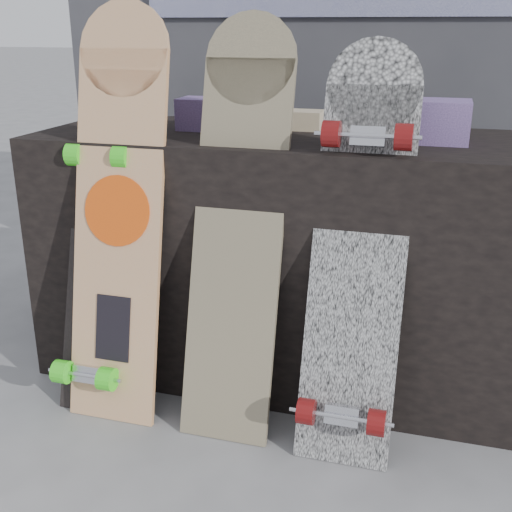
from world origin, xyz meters
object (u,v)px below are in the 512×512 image
(vendor_table, at_px, (290,257))
(skateboard_dark, at_px, (102,243))
(longboard_celtic, at_px, (239,216))
(longboard_cascadia, at_px, (359,245))
(longboard_geisha, at_px, (119,205))

(vendor_table, xyz_separation_m, skateboard_dark, (-0.51, -0.31, 0.10))
(longboard_celtic, distance_m, longboard_cascadia, 0.34)
(longboard_cascadia, relative_size, skateboard_dark, 1.12)
(vendor_table, distance_m, longboard_cascadia, 0.44)
(vendor_table, xyz_separation_m, longboard_geisha, (-0.44, -0.33, 0.23))
(longboard_geisha, bearing_deg, longboard_celtic, 5.12)
(longboard_geisha, bearing_deg, vendor_table, 37.00)
(vendor_table, height_order, skateboard_dark, skateboard_dark)
(vendor_table, distance_m, skateboard_dark, 0.61)
(longboard_cascadia, xyz_separation_m, skateboard_dark, (-0.77, -0.00, -0.07))
(longboard_celtic, distance_m, skateboard_dark, 0.45)
(longboard_geisha, distance_m, longboard_cascadia, 0.70)
(longboard_cascadia, bearing_deg, vendor_table, 129.70)
(skateboard_dark, bearing_deg, vendor_table, 31.67)
(longboard_geisha, height_order, skateboard_dark, longboard_geisha)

